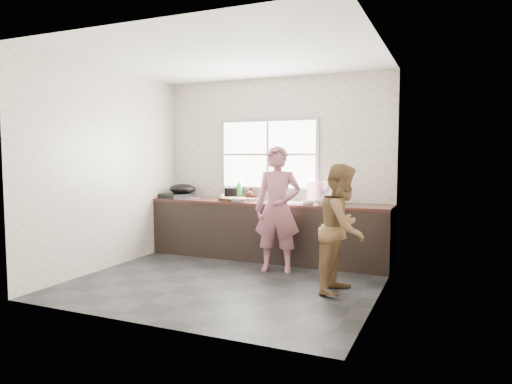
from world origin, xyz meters
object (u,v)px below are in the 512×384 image
at_px(bowl_held, 309,202).
at_px(bottle_green, 239,189).
at_px(person_side, 342,228).
at_px(pot_lid_right, 194,197).
at_px(woman, 278,213).
at_px(wok, 183,189).
at_px(dish_rack, 324,191).
at_px(black_pot, 232,193).
at_px(burner, 176,196).
at_px(plate_food, 236,199).
at_px(bowl_mince, 237,200).
at_px(pot_lid_left, 186,197).
at_px(bottle_brown_short, 250,194).
at_px(cutting_board, 233,199).
at_px(glass_jar, 222,197).
at_px(bottle_brown_tall, 230,192).
at_px(bowl_crabs, 325,202).

bearing_deg(bowl_held, bottle_green, 162.85).
xyz_separation_m(person_side, pot_lid_right, (-2.68, 1.24, 0.14)).
relative_size(woman, wok, 3.67).
bearing_deg(dish_rack, black_pot, -176.58).
bearing_deg(burner, plate_food, 8.25).
relative_size(bowl_mince, pot_lid_left, 0.84).
bearing_deg(bottle_brown_short, bottle_green, 180.00).
relative_size(cutting_board, glass_jar, 4.55).
distance_m(bottle_brown_tall, glass_jar, 0.36).
distance_m(bowl_held, glass_jar, 1.38).
bearing_deg(person_side, bowl_held, 39.72).
height_order(woman, black_pot, woman).
height_order(woman, bottle_brown_tall, woman).
bearing_deg(plate_food, cutting_board, -85.66).
relative_size(bowl_mince, plate_food, 1.09).
bearing_deg(woman, dish_rack, 52.82).
xyz_separation_m(bowl_crabs, dish_rack, (-0.08, 0.25, 0.12)).
relative_size(woman, bowl_crabs, 7.05).
distance_m(bowl_crabs, burner, 2.43).
bearing_deg(plate_food, pot_lid_right, -178.30).
relative_size(person_side, burner, 3.30).
xyz_separation_m(cutting_board, bottle_brown_short, (0.17, 0.27, 0.06)).
relative_size(woman, bowl_mince, 7.12).
bearing_deg(plate_food, bowl_crabs, -4.72).
xyz_separation_m(bowl_mince, bowl_crabs, (1.28, 0.19, 0.01)).
bearing_deg(bottle_green, cutting_board, -85.81).
xyz_separation_m(black_pot, plate_food, (0.13, -0.13, -0.08)).
distance_m(bowl_held, black_pot, 1.43).
xyz_separation_m(bowl_mince, bottle_brown_tall, (-0.33, 0.44, 0.07)).
distance_m(bottle_brown_tall, pot_lid_left, 0.71).
relative_size(cutting_board, pot_lid_right, 1.62).
relative_size(person_side, dish_rack, 3.40).
xyz_separation_m(bottle_brown_short, pot_lid_left, (-1.02, -0.22, -0.08)).
xyz_separation_m(person_side, pot_lid_left, (-2.78, 1.18, 0.14)).
height_order(bowl_mince, bowl_crabs, bowl_crabs).
distance_m(person_side, pot_lid_left, 3.02).
height_order(bowl_crabs, bottle_brown_tall, bottle_brown_tall).
bearing_deg(cutting_board, pot_lid_left, 176.45).
distance_m(bowl_crabs, pot_lid_right, 2.18).
bearing_deg(plate_food, pot_lid_left, -173.92).
bearing_deg(pot_lid_left, dish_rack, 5.71).
relative_size(woman, bowl_held, 7.11).
xyz_separation_m(black_pot, burner, (-0.87, -0.27, -0.05)).
distance_m(cutting_board, bowl_crabs, 1.43).
distance_m(bottle_green, wok, 0.93).
xyz_separation_m(person_side, bowl_mince, (-1.78, 0.96, 0.16)).
bearing_deg(pot_lid_left, black_pot, 17.22).
bearing_deg(woman, plate_food, 132.43).
bearing_deg(glass_jar, plate_food, 58.76).
bearing_deg(pot_lid_right, cutting_board, -9.08).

